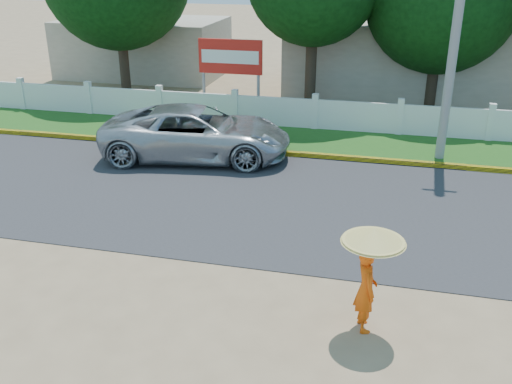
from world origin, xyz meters
TOP-DOWN VIEW (x-y plane):
  - ground at (0.00, 0.00)m, footprint 120.00×120.00m
  - road at (0.00, 4.50)m, footprint 60.00×7.00m
  - grass_verge at (0.00, 9.75)m, footprint 60.00×3.50m
  - curb at (0.00, 8.05)m, footprint 40.00×0.18m
  - fence at (0.00, 11.20)m, footprint 40.00×0.10m
  - building_near at (3.00, 18.00)m, footprint 10.00×6.00m
  - building_far at (-10.00, 19.00)m, footprint 8.00×5.00m
  - utility_pole at (4.28, 8.94)m, footprint 0.28×0.28m
  - vehicle at (-3.16, 7.26)m, footprint 6.16×3.54m
  - monk_with_parasol at (2.52, -0.46)m, footprint 1.07×1.07m
  - billboard at (-3.47, 12.30)m, footprint 2.50×0.13m

SIDE VIEW (x-z plane):
  - ground at x=0.00m, z-range 0.00..0.00m
  - road at x=0.00m, z-range 0.00..0.02m
  - grass_verge at x=0.00m, z-range 0.00..0.03m
  - curb at x=0.00m, z-range 0.00..0.16m
  - fence at x=0.00m, z-range 0.00..1.10m
  - vehicle at x=-3.16m, z-range 0.00..1.62m
  - monk_with_parasol at x=2.52m, z-range 0.29..2.24m
  - building_far at x=-10.00m, z-range 0.00..2.80m
  - building_near at x=3.00m, z-range 0.00..3.20m
  - billboard at x=-3.47m, z-range 0.67..3.62m
  - utility_pole at x=4.28m, z-range 0.00..8.15m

